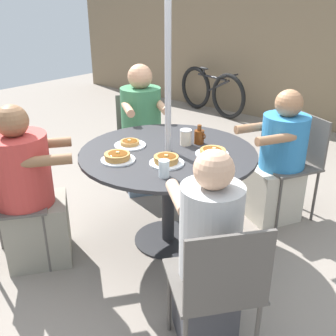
{
  "coord_description": "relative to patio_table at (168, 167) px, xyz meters",
  "views": [
    {
      "loc": [
        1.66,
        -2.01,
        1.78
      ],
      "look_at": [
        0.0,
        0.0,
        0.62
      ],
      "focal_mm": 42.0,
      "sensor_mm": 36.0,
      "label": 1
    }
  ],
  "objects": [
    {
      "name": "diner_south",
      "position": [
        -0.8,
        0.58,
        -0.08
      ],
      "size": [
        0.62,
        0.59,
        1.21
      ],
      "rotation": [
        0.0,
        0.0,
        -2.2
      ],
      "color": "slate",
      "rests_on": "ground"
    },
    {
      "name": "pancake_plate_d",
      "position": [
        0.28,
        0.14,
        0.14
      ],
      "size": [
        0.23,
        0.23,
        0.05
      ],
      "color": "white",
      "rests_on": "patio_table"
    },
    {
      "name": "pancake_plate_b",
      "position": [
        -0.28,
        -0.1,
        0.14
      ],
      "size": [
        0.23,
        0.23,
        0.05
      ],
      "color": "white",
      "rests_on": "patio_table"
    },
    {
      "name": "pancake_plate_a",
      "position": [
        0.14,
        -0.18,
        0.15
      ],
      "size": [
        0.23,
        0.23,
        0.07
      ],
      "color": "white",
      "rests_on": "patio_table"
    },
    {
      "name": "pancake_plate_c",
      "position": [
        -0.15,
        -0.35,
        0.15
      ],
      "size": [
        0.23,
        0.23,
        0.06
      ],
      "color": "white",
      "rests_on": "patio_table"
    },
    {
      "name": "coffee_cup",
      "position": [
        0.02,
        0.18,
        0.18
      ],
      "size": [
        0.09,
        0.09,
        0.12
      ],
      "color": "beige",
      "rests_on": "patio_table"
    },
    {
      "name": "diner_west",
      "position": [
        -0.59,
        -0.78,
        -0.11
      ],
      "size": [
        0.61,
        0.63,
        1.15
      ],
      "rotation": [
        0.0,
        0.0,
        -0.65
      ],
      "color": "gray",
      "rests_on": "ground"
    },
    {
      "name": "patio_table",
      "position": [
        0.0,
        0.0,
        0.0
      ],
      "size": [
        1.27,
        1.27,
        0.75
      ],
      "color": "#28282B",
      "rests_on": "ground"
    },
    {
      "name": "umbrella_pole",
      "position": [
        0.0,
        0.0,
        0.53
      ],
      "size": [
        0.04,
        0.04,
        2.32
      ],
      "primitive_type": "cylinder",
      "color": "#ADADB2",
      "rests_on": "ground"
    },
    {
      "name": "bicycle",
      "position": [
        -1.77,
        3.23,
        -0.27
      ],
      "size": [
        1.43,
        0.49,
        0.71
      ],
      "rotation": [
        0.0,
        0.0,
        -0.23
      ],
      "color": "black",
      "rests_on": "ground"
    },
    {
      "name": "drinking_glass_a",
      "position": [
        0.25,
        -0.35,
        0.18
      ],
      "size": [
        0.07,
        0.07,
        0.11
      ],
      "primitive_type": "cylinder",
      "color": "silver",
      "rests_on": "patio_table"
    },
    {
      "name": "syrup_bottle",
      "position": [
        0.08,
        0.27,
        0.18
      ],
      "size": [
        0.1,
        0.07,
        0.14
      ],
      "color": "#602D0F",
      "rests_on": "patio_table"
    },
    {
      "name": "patio_chair_west",
      "position": [
        -0.69,
        -0.92,
        -0.11
      ],
      "size": [
        0.59,
        0.59,
        0.87
      ],
      "rotation": [
        0.0,
        0.0,
        -0.65
      ],
      "color": "#514C47",
      "rests_on": "ground"
    },
    {
      "name": "drinking_glass_b",
      "position": [
        0.47,
        -0.24,
        0.19
      ],
      "size": [
        0.07,
        0.07,
        0.14
      ],
      "primitive_type": "cylinder",
      "color": "silver",
      "rests_on": "patio_table"
    },
    {
      "name": "ground_plane",
      "position": [
        0.0,
        0.0,
        -0.63
      ],
      "size": [
        12.0,
        12.0,
        0.0
      ],
      "primitive_type": "plane",
      "color": "gray"
    },
    {
      "name": "patio_chair_south",
      "position": [
        -0.93,
        0.67,
        -0.11
      ],
      "size": [
        0.59,
        0.59,
        0.87
      ],
      "rotation": [
        0.0,
        0.0,
        -2.2
      ],
      "color": "#514C47",
      "rests_on": "ground"
    },
    {
      "name": "diner_north",
      "position": [
        0.77,
        -0.61,
        -0.1
      ],
      "size": [
        0.53,
        0.51,
        1.15
      ],
      "rotation": [
        0.0,
        0.0,
        0.9
      ],
      "color": "#3D3D42",
      "rests_on": "ground"
    },
    {
      "name": "diner_east",
      "position": [
        0.47,
        0.86,
        -0.13
      ],
      "size": [
        0.56,
        0.62,
        1.11
      ],
      "rotation": [
        0.0,
        0.0,
        -3.64
      ],
      "color": "beige",
      "rests_on": "ground"
    },
    {
      "name": "patio_chair_north",
      "position": [
        0.9,
        -0.72,
        -0.11
      ],
      "size": [
        0.6,
        0.6,
        0.87
      ],
      "rotation": [
        0.0,
        0.0,
        0.9
      ],
      "color": "#514C47",
      "rests_on": "ground"
    },
    {
      "name": "patio_chair_east",
      "position": [
        0.55,
        1.01,
        -0.11
      ],
      "size": [
        0.58,
        0.58,
        0.87
      ],
      "rotation": [
        0.0,
        0.0,
        -3.64
      ],
      "color": "#514C47",
      "rests_on": "ground"
    }
  ]
}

